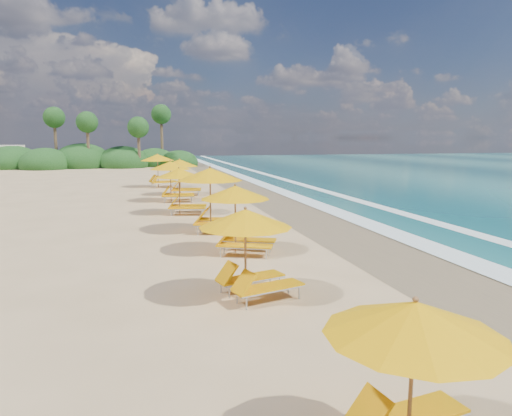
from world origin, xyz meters
The scene contains 12 objects.
ground centered at (0.00, 0.00, 0.00)m, with size 160.00×160.00×0.00m, color tan.
wet_sand centered at (4.00, 0.00, 0.01)m, with size 4.00×160.00×0.01m, color #836C4E.
surf_foam centered at (6.70, 0.00, 0.03)m, with size 4.00×160.00×0.01m.
station_2 centered at (-1.04, -11.68, 1.13)m, with size 2.39×2.27×2.02m.
station_3 centered at (-1.58, -5.82, 1.22)m, with size 2.71×2.63×2.17m.
station_4 centered at (-0.93, -1.64, 1.27)m, with size 2.95×2.93×2.26m.
station_5 centered at (-1.15, 1.98, 1.47)m, with size 3.30×3.21×2.62m.
station_6 centered at (-2.00, 6.68, 1.29)m, with size 2.77×2.64×2.31m.
station_7 centered at (-2.10, 11.36, 1.36)m, with size 2.74×2.57×2.42m.
station_8 centered at (-1.31, 14.21, 1.34)m, with size 2.84×2.70×2.40m.
station_9 centered at (-2.49, 19.55, 1.44)m, with size 3.07×2.93×2.57m.
treeline centered at (-9.94, 45.51, 1.00)m, with size 25.80×8.80×9.74m.
Camera 1 is at (-4.02, -15.86, 3.70)m, focal length 32.23 mm.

